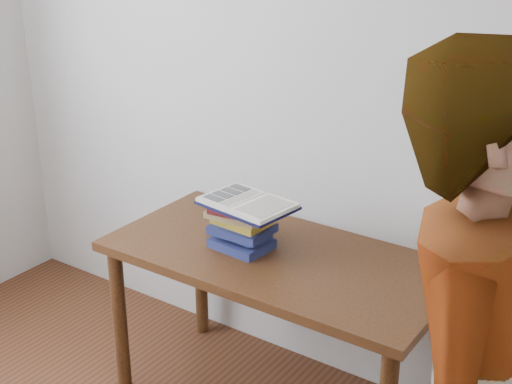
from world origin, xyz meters
The scene contains 3 objects.
desk centered at (0.08, 1.38, 0.61)m, with size 1.33×0.66×0.71m.
book_stack centered at (-0.07, 1.35, 0.81)m, with size 0.27×0.20×0.19m.
open_book centered at (-0.03, 1.34, 0.91)m, with size 0.37×0.28×0.03m.
Camera 1 is at (1.39, -0.69, 1.96)m, focal length 50.00 mm.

